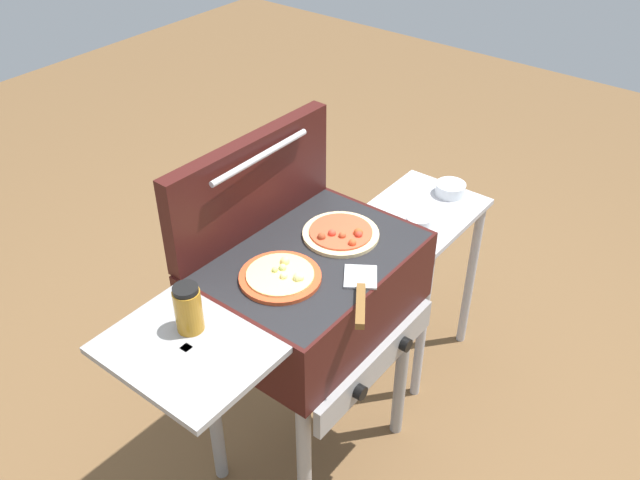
# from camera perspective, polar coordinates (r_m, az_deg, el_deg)

# --- Properties ---
(ground_plane) EXTENTS (8.00, 8.00, 0.00)m
(ground_plane) POSITION_cam_1_polar(r_m,az_deg,el_deg) (2.60, -0.71, -17.18)
(ground_plane) COLOR brown
(grill) EXTENTS (0.96, 0.53, 0.90)m
(grill) POSITION_cam_1_polar(r_m,az_deg,el_deg) (2.04, -1.01, -4.61)
(grill) COLOR #38110F
(grill) RESTS_ON ground_plane
(grill_lid_open) EXTENTS (0.63, 0.09, 0.30)m
(grill_lid_open) POSITION_cam_1_polar(r_m,az_deg,el_deg) (1.99, -5.78, 4.62)
(grill_lid_open) COLOR #38110F
(grill_lid_open) RESTS_ON grill
(pizza_pepperoni) EXTENTS (0.23, 0.23, 0.04)m
(pizza_pepperoni) POSITION_cam_1_polar(r_m,az_deg,el_deg) (2.02, 1.78, 0.54)
(pizza_pepperoni) COLOR beige
(pizza_pepperoni) RESTS_ON grill
(pizza_cheese) EXTENTS (0.23, 0.23, 0.04)m
(pizza_cheese) POSITION_cam_1_polar(r_m,az_deg,el_deg) (1.87, -3.30, -3.03)
(pizza_cheese) COLOR #C64723
(pizza_cheese) RESTS_ON grill
(sauce_jar) EXTENTS (0.07, 0.07, 0.13)m
(sauce_jar) POSITION_cam_1_polar(r_m,az_deg,el_deg) (1.71, -10.98, -5.65)
(sauce_jar) COLOR #B77A1E
(sauce_jar) RESTS_ON grill
(spatula) EXTENTS (0.25, 0.19, 0.02)m
(spatula) POSITION_cam_1_polar(r_m,az_deg,el_deg) (1.81, 3.44, -4.46)
(spatula) COLOR #B7BABF
(spatula) RESTS_ON grill
(prep_table) EXTENTS (0.44, 0.36, 0.71)m
(prep_table) POSITION_cam_1_polar(r_m,az_deg,el_deg) (2.63, 8.18, -1.02)
(prep_table) COLOR #B2B2B7
(prep_table) RESTS_ON ground_plane
(topping_bowl_near) EXTENTS (0.09, 0.09, 0.04)m
(topping_bowl_near) POSITION_cam_1_polar(r_m,az_deg,el_deg) (2.41, 8.27, 1.48)
(topping_bowl_near) COLOR silver
(topping_bowl_near) RESTS_ON prep_table
(topping_bowl_far) EXTENTS (0.11, 0.11, 0.04)m
(topping_bowl_far) POSITION_cam_1_polar(r_m,az_deg,el_deg) (2.61, 10.86, 4.19)
(topping_bowl_far) COLOR silver
(topping_bowl_far) RESTS_ON prep_table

